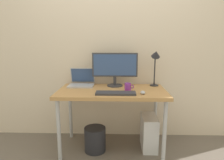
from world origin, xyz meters
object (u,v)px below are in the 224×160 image
object	(u,v)px
mouse	(143,92)
coffee_mug	(128,87)
desk	(112,96)
desk_lamp	(156,60)
wastebasket	(95,139)
monitor	(115,67)
keyboard	(116,93)
computer_tower	(149,132)
laptop	(82,81)

from	to	relation	value
mouse	coffee_mug	bearing A→B (deg)	139.97
desk	desk_lamp	size ratio (longest dim) A/B	2.67
wastebasket	coffee_mug	bearing A→B (deg)	4.08
monitor	keyboard	bearing A→B (deg)	-87.70
coffee_mug	computer_tower	size ratio (longest dim) A/B	0.26
coffee_mug	computer_tower	distance (m)	0.66
monitor	desk_lamp	xyz separation A→B (m)	(0.51, 0.00, 0.10)
monitor	desk	bearing A→B (deg)	-98.44
wastebasket	keyboard	bearing A→B (deg)	-26.39
monitor	mouse	size ratio (longest dim) A/B	6.41
monitor	desk_lamp	world-z (taller)	desk_lamp
monitor	mouse	world-z (taller)	monitor
desk_lamp	desk	bearing A→B (deg)	-159.21
coffee_mug	mouse	bearing A→B (deg)	-40.03
desk_lamp	wastebasket	size ratio (longest dim) A/B	1.60
laptop	desk_lamp	size ratio (longest dim) A/B	0.67
computer_tower	mouse	bearing A→B (deg)	-121.03
desk_lamp	coffee_mug	xyz separation A→B (m)	(-0.36, -0.25, -0.30)
desk	computer_tower	xyz separation A→B (m)	(0.46, 0.02, -0.48)
keyboard	computer_tower	size ratio (longest dim) A/B	1.05
laptop	mouse	size ratio (longest dim) A/B	3.56
desk	mouse	world-z (taller)	mouse
wastebasket	laptop	bearing A→B (deg)	123.67
desk	coffee_mug	xyz separation A→B (m)	(0.19, -0.04, 0.12)
monitor	coffee_mug	distance (m)	0.36
desk	laptop	distance (m)	0.48
wastebasket	desk_lamp	bearing A→B (deg)	20.39
keyboard	coffee_mug	bearing A→B (deg)	47.39
laptop	keyboard	size ratio (longest dim) A/B	0.73
desk_lamp	computer_tower	bearing A→B (deg)	-112.82
laptop	wastebasket	xyz separation A→B (m)	(0.20, -0.30, -0.67)
desk_lamp	mouse	world-z (taller)	desk_lamp
mouse	desk	bearing A→B (deg)	152.86
keyboard	coffee_mug	world-z (taller)	coffee_mug
monitor	mouse	bearing A→B (deg)	-50.46
desk	monitor	xyz separation A→B (m)	(0.03, 0.21, 0.32)
keyboard	desk_lamp	bearing A→B (deg)	39.12
monitor	mouse	xyz separation A→B (m)	(0.32, -0.38, -0.23)
keyboard	mouse	world-z (taller)	mouse
laptop	computer_tower	bearing A→B (deg)	-13.49
desk_lamp	keyboard	size ratio (longest dim) A/B	1.09
desk	laptop	bearing A→B (deg)	150.94
laptop	wastebasket	size ratio (longest dim) A/B	1.07
coffee_mug	computer_tower	xyz separation A→B (m)	(0.28, 0.06, -0.60)
monitor	coffee_mug	bearing A→B (deg)	-57.78
laptop	computer_tower	distance (m)	1.08
desk	coffee_mug	size ratio (longest dim) A/B	11.61
keyboard	wastebasket	xyz separation A→B (m)	(-0.25, 0.13, -0.62)
coffee_mug	laptop	bearing A→B (deg)	155.58
computer_tower	laptop	bearing A→B (deg)	166.51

